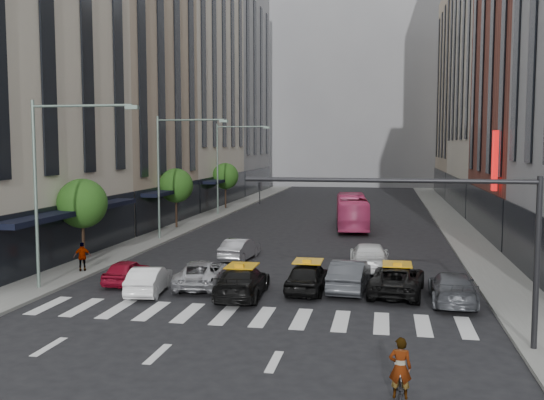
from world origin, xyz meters
The scene contains 33 objects.
ground centered at (0.00, 0.00, 0.00)m, with size 160.00×160.00×0.00m, color black.
sidewalk_left centered at (-11.50, 30.00, 0.07)m, with size 3.00×96.00×0.15m, color slate.
sidewalk_right centered at (11.50, 30.00, 0.07)m, with size 3.00×96.00×0.15m, color slate.
building_left_a centered at (-17.00, 11.00, 14.00)m, with size 8.00×18.00×28.00m, color beige.
building_left_b centered at (-17.00, 28.00, 12.00)m, with size 8.00×16.00×24.00m, color tan.
building_left_c centered at (-17.00, 46.00, 18.00)m, with size 8.00×20.00×36.00m, color beige.
building_left_d centered at (-17.00, 65.00, 15.00)m, with size 8.00×18.00×30.00m, color gray.
building_right_b centered at (17.00, 27.00, 13.00)m, with size 8.00×18.00×26.00m, color brown.
building_right_c centered at (17.00, 46.00, 20.00)m, with size 8.00×20.00×40.00m, color beige.
building_right_d centered at (17.00, 65.00, 14.00)m, with size 8.00×18.00×28.00m, color tan.
building_far centered at (0.00, 85.00, 18.00)m, with size 30.00×10.00×36.00m, color gray.
tree_near centered at (-11.80, 10.00, 3.65)m, with size 2.88×2.88×4.95m.
tree_mid centered at (-11.80, 26.00, 3.65)m, with size 2.88×2.88×4.95m.
tree_far centered at (-11.80, 42.00, 3.65)m, with size 2.88×2.88×4.95m.
streetlamp_near centered at (-10.04, 4.00, 5.90)m, with size 5.38×0.25×9.00m.
streetlamp_mid centered at (-10.04, 20.00, 5.90)m, with size 5.38×0.25×9.00m.
streetlamp_far centered at (-10.04, 36.00, 5.90)m, with size 5.38×0.25×9.00m.
traffic_signal centered at (7.69, -1.00, 4.47)m, with size 10.10×0.20×6.00m.
liberty_sign centered at (12.60, 20.00, 6.00)m, with size 0.30×0.70×4.00m.
car_red centered at (-7.40, 6.15, 0.62)m, with size 1.46×3.62×1.23m, color maroon.
car_white_front centered at (-5.48, 4.37, 0.66)m, with size 1.39×3.99×1.31m, color white.
car_silver centered at (-3.43, 6.16, 0.67)m, with size 2.21×4.79×1.33m, color #ADAEB3.
taxi_left centered at (-0.98, 4.51, 0.73)m, with size 2.04×5.01×1.46m, color black.
taxi_center centered at (1.90, 6.03, 0.74)m, with size 1.75×4.34×1.48m, color black.
car_grey_mid centered at (3.83, 6.64, 0.76)m, with size 1.62×4.64×1.53m, color #383A3F.
taxi_right centered at (6.07, 6.37, 0.71)m, with size 2.36×5.12×1.42m, color black.
car_grey_curb centered at (8.48, 5.22, 0.70)m, with size 1.96×4.81×1.40m, color #474A50.
car_row2_left centered at (-3.26, 13.47, 0.67)m, with size 1.42×4.07×1.34m, color #939297.
car_row2_right centered at (4.64, 11.83, 0.76)m, with size 2.13×5.24×1.52m, color white.
bus centered at (2.74, 28.84, 1.44)m, with size 2.41×10.31×2.87m, color #D33E74.
motorcycle centered at (5.92, -6.22, 0.41)m, with size 0.54×1.55×0.82m, color black.
rider centered at (5.92, -6.22, 1.65)m, with size 0.61×0.40×1.67m, color gray.
pedestrian_far centered at (-10.78, 7.94, 0.94)m, with size 0.93×0.39×1.58m, color gray.
Camera 1 is at (5.44, -22.30, 7.01)m, focal length 40.00 mm.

